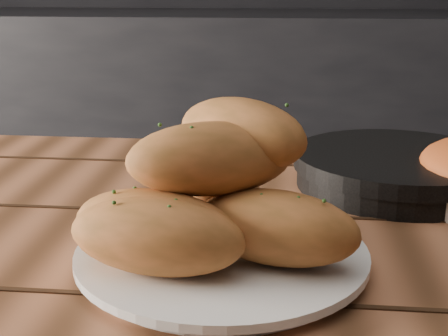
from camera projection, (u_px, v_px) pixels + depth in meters
counter at (184, 142)px, 2.21m from camera, size 2.80×0.60×0.90m
plate at (222, 256)px, 0.58m from camera, size 0.27×0.27×0.02m
bread_rolls at (210, 196)px, 0.56m from camera, size 0.27×0.23×0.14m
skillet at (399, 169)px, 0.80m from camera, size 0.39×0.27×0.05m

